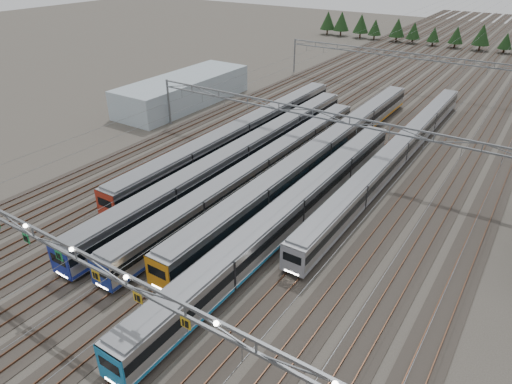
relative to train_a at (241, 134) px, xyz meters
The scene contains 13 objects.
ground 39.97m from the train_a, 73.63° to the right, with size 400.00×400.00×0.00m, color #47423A.
track_bed 62.73m from the train_a, 79.67° to the left, with size 54.00×260.00×5.42m.
train_a is the anchor object (origin of this frame).
train_b 8.10m from the train_a, 56.24° to the right, with size 2.89×58.96×3.77m.
train_c 12.42m from the train_a, 43.53° to the right, with size 2.77×53.37×3.60m.
train_d 13.52m from the train_a, ahead, with size 2.92×66.26×3.81m.
train_e 23.85m from the train_a, 41.01° to the right, with size 2.86×52.28×3.73m.
train_f 23.64m from the train_a, 17.89° to the left, with size 2.69×62.15×3.50m.
gantry_near 40.30m from the train_a, 73.74° to the right, with size 56.36×0.61×8.08m.
gantry_mid 12.10m from the train_a, ahead, with size 56.36×0.36×8.00m.
gantry_far 48.22m from the train_a, 76.46° to the left, with size 56.36×0.36×8.00m.
west_shed 25.34m from the train_a, 151.86° to the left, with size 10.00×30.00×5.35m, color #A2B7C2.
treeline 99.71m from the train_a, 85.86° to the left, with size 87.50×5.60×7.02m.
Camera 1 is at (27.49, -16.19, 28.51)m, focal length 32.00 mm.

